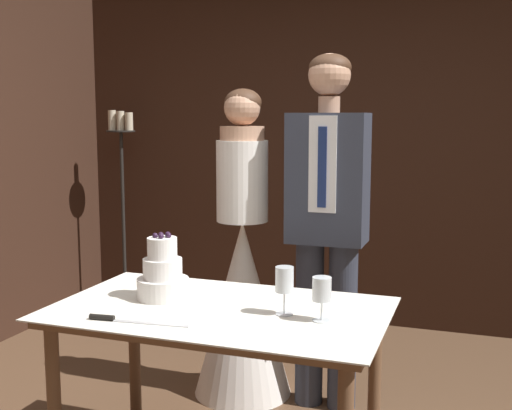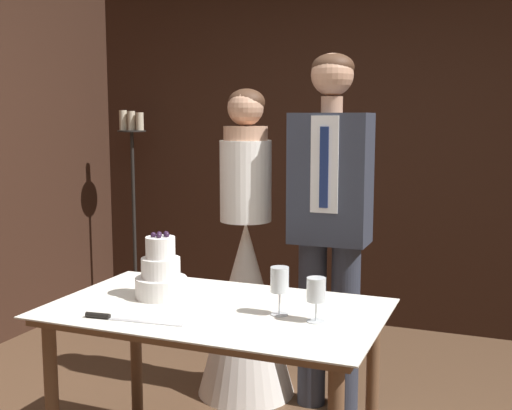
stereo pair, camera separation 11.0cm
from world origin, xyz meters
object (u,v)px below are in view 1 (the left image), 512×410
cake_table (220,329)px  cake_knife (119,319)px  bride (243,286)px  tiered_cake (163,275)px  wine_glass_near (284,282)px  wine_glass_middle (322,290)px  groom (327,213)px  candle_stand (123,207)px

cake_table → cake_knife: size_ratio=3.36×
cake_table → bride: (-0.24, 0.89, -0.06)m
tiered_cake → cake_knife: 0.35m
wine_glass_near → wine_glass_middle: 0.16m
groom → cake_knife: bearing=-114.2°
wine_glass_near → groom: bearing=92.5°
wine_glass_middle → groom: size_ratio=0.09×
wine_glass_middle → tiered_cake: bearing=173.8°
wine_glass_near → candle_stand: candle_stand is taller
candle_stand → wine_glass_near: bearing=-46.1°
wine_glass_middle → groom: 0.95m
groom → candle_stand: groom is taller
cake_table → wine_glass_near: 0.35m
groom → cake_table: bearing=-104.9°
cake_knife → bride: size_ratio=0.24×
bride → groom: (0.47, -0.00, 0.43)m
tiered_cake → bride: (0.05, 0.84, -0.25)m
tiered_cake → groom: (0.52, 0.84, 0.17)m
cake_table → bride: bearing=104.9°
wine_glass_near → cake_table: bearing=-179.3°
cake_table → tiered_cake: tiered_cake is taller
tiered_cake → groom: size_ratio=0.15×
wine_glass_near → tiered_cake: bearing=175.1°
cake_table → wine_glass_near: (0.27, 0.00, 0.22)m
cake_table → bride: bride is taller
cake_table → cake_knife: cake_knife is taller
candle_stand → wine_glass_middle: bearing=-44.3°
cake_knife → wine_glass_middle: size_ratio=2.35×
cake_knife → candle_stand: size_ratio=0.25×
groom → bride: bearing=180.0°
bride → candle_stand: size_ratio=1.06×
tiered_cake → wine_glass_middle: 0.72m
tiered_cake → cake_table: bearing=-10.2°
cake_knife → groom: 1.32m
bride → tiered_cake: bearing=-93.3°
candle_stand → groom: bearing=-30.8°
tiered_cake → wine_glass_middle: (0.71, -0.08, 0.02)m
cake_table → groom: bearing=75.1°
wine_glass_middle → bride: bearing=126.1°
wine_glass_near → bride: size_ratio=0.11×
groom → candle_stand: (-1.91, 1.13, -0.21)m
tiered_cake → wine_glass_middle: tiered_cake is taller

